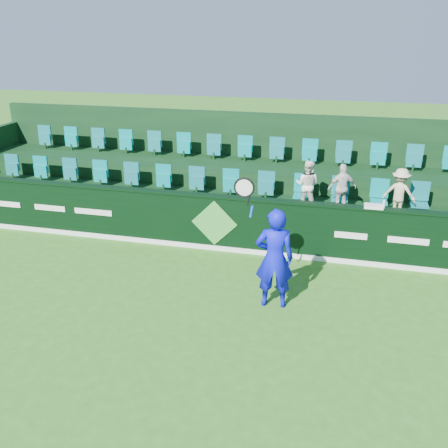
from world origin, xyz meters
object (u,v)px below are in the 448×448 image
(spectator_left, at_px, (307,185))
(spectator_middle, at_px, (342,188))
(towel, at_px, (374,206))
(spectator_right, at_px, (400,193))
(drinks_bottle, at_px, (384,204))
(tennis_player, at_px, (274,258))

(spectator_left, height_order, spectator_middle, spectator_left)
(towel, bearing_deg, spectator_middle, 121.64)
(spectator_right, xyz_separation_m, drinks_bottle, (-0.41, -1.12, 0.07))
(tennis_player, distance_m, spectator_right, 4.15)
(spectator_middle, relative_size, spectator_right, 1.02)
(spectator_left, bearing_deg, spectator_right, -169.77)
(spectator_left, height_order, towel, spectator_left)
(tennis_player, xyz_separation_m, drinks_bottle, (2.01, 2.23, 0.45))
(spectator_middle, relative_size, drinks_bottle, 6.19)
(drinks_bottle, bearing_deg, spectator_middle, 128.61)
(towel, bearing_deg, spectator_right, 61.16)
(spectator_right, bearing_deg, spectator_left, 14.18)
(spectator_middle, bearing_deg, spectator_left, -20.92)
(spectator_middle, distance_m, drinks_bottle, 1.43)
(tennis_player, bearing_deg, spectator_left, 85.05)
(spectator_right, bearing_deg, spectator_middle, 14.18)
(tennis_player, bearing_deg, drinks_bottle, 47.98)
(spectator_right, bearing_deg, drinks_bottle, 83.96)
(spectator_right, height_order, drinks_bottle, spectator_right)
(spectator_left, height_order, spectator_right, spectator_left)
(spectator_middle, height_order, drinks_bottle, spectator_middle)
(tennis_player, bearing_deg, spectator_right, 54.14)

